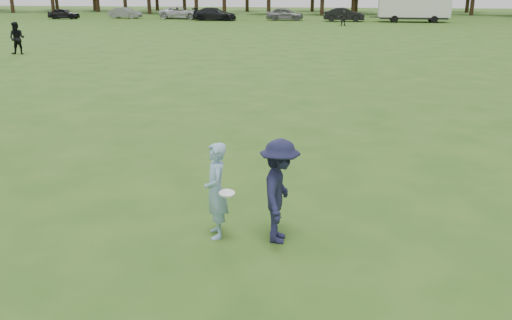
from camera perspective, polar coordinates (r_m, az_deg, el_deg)
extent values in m
plane|color=#285217|center=(9.03, 3.10, -9.73)|extent=(200.00, 200.00, 0.00)
imported|color=#86ADCF|center=(9.29, -4.24, -3.23)|extent=(0.58, 0.71, 1.68)
imported|color=#1A1C39|center=(9.08, 2.50, -3.31)|extent=(0.69, 1.17, 1.80)
imported|color=black|center=(37.68, -23.85, 11.64)|extent=(1.04, 0.85, 1.99)
imported|color=#242424|center=(60.03, 9.20, 14.57)|extent=(1.60, 1.19, 1.68)
imported|color=black|center=(75.21, -19.57, 14.31)|extent=(3.97, 1.77, 1.33)
imported|color=slate|center=(74.53, -13.60, 14.82)|extent=(4.28, 1.82, 1.37)
imported|color=silver|center=(71.88, -7.84, 15.10)|extent=(5.70, 2.98, 1.53)
imported|color=black|center=(68.29, -4.38, 15.07)|extent=(5.31, 2.25, 1.53)
imported|color=slate|center=(68.44, 3.06, 15.10)|extent=(4.54, 1.88, 1.54)
imported|color=black|center=(67.10, 9.26, 14.86)|extent=(4.79, 1.70, 1.57)
cylinder|color=white|center=(9.00, -3.09, -3.50)|extent=(0.33, 0.33, 0.06)
cube|color=silver|center=(67.53, 16.30, 15.36)|extent=(8.00, 2.50, 2.60)
cube|color=black|center=(67.60, 16.20, 14.18)|extent=(7.60, 2.30, 0.25)
cylinder|color=black|center=(66.11, 14.38, 14.17)|extent=(0.80, 0.25, 0.80)
cylinder|color=black|center=(68.60, 14.18, 14.30)|extent=(0.80, 0.25, 0.80)
cylinder|color=black|center=(66.69, 18.25, 13.87)|extent=(0.80, 0.25, 0.80)
cylinder|color=black|center=(69.15, 17.91, 14.02)|extent=(0.80, 0.25, 0.80)
cube|color=#333333|center=(67.17, 12.36, 14.49)|extent=(1.20, 0.15, 0.12)
cylinder|color=#332114|center=(90.26, -13.64, 16.07)|extent=(0.56, 0.56, 3.83)
cylinder|color=#332114|center=(85.79, -11.20, 15.96)|extent=(0.56, 0.56, 3.25)
cylinder|color=#332114|center=(84.11, -6.32, 16.30)|extent=(0.56, 0.56, 3.71)
cylinder|color=#332114|center=(82.77, -3.36, 16.26)|extent=(0.56, 0.56, 3.46)
cylinder|color=#332114|center=(81.57, 1.34, 16.15)|extent=(0.56, 0.56, 3.14)
cylinder|color=#332114|center=(80.73, 6.97, 15.96)|extent=(0.56, 0.56, 3.01)
cylinder|color=#332114|center=(83.10, 10.20, 15.95)|extent=(0.56, 0.56, 3.23)
cylinder|color=#332114|center=(83.31, 14.08, 15.90)|extent=(0.56, 0.56, 3.77)
cylinder|color=#332114|center=(84.52, 17.63, 15.48)|extent=(0.56, 0.56, 3.33)
cylinder|color=#332114|center=(85.92, 21.82, 15.05)|extent=(0.56, 0.56, 3.22)
cylinder|color=#332114|center=(102.37, -20.25, 15.36)|extent=(0.56, 0.56, 2.73)
cylinder|color=#332114|center=(97.61, -16.66, 15.78)|extent=(0.56, 0.56, 3.25)
cylinder|color=#332114|center=(92.79, -7.56, 16.37)|extent=(0.56, 0.56, 3.61)
cylinder|color=#332114|center=(91.10, -0.94, 16.39)|extent=(0.56, 0.56, 3.29)
cylinder|color=#332114|center=(91.49, 5.95, 16.31)|extent=(0.56, 0.56, 3.28)
cylinder|color=#332114|center=(89.89, 10.51, 16.03)|extent=(0.56, 0.56, 3.11)
cylinder|color=#332114|center=(92.07, 16.59, 15.77)|extent=(0.56, 0.56, 3.50)
cylinder|color=#332114|center=(93.99, 21.41, 15.42)|extent=(0.56, 0.56, 3.80)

